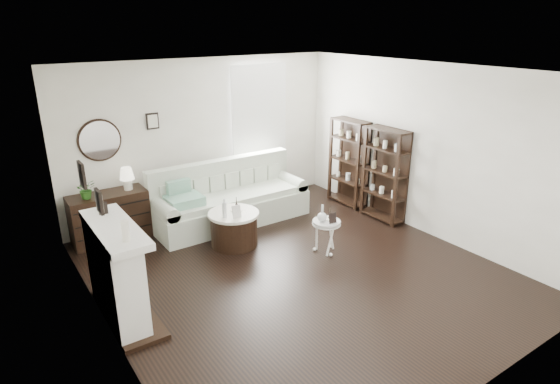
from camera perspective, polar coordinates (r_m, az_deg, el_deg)
room at (r=8.54m, az=-4.72°, el=8.82°), size 5.50×5.50×5.50m
fireplace at (r=5.69m, az=-19.22°, el=-9.70°), size 0.50×1.40×1.84m
shelf_unit_far at (r=8.76m, az=8.38°, el=3.59°), size 0.30×0.80×1.60m
shelf_unit_near at (r=8.15m, az=12.65°, el=2.06°), size 0.30×0.80×1.60m
sofa at (r=8.07m, az=-6.20°, el=-1.21°), size 2.65×0.92×1.03m
quilt at (r=7.53m, az=-11.58°, el=-1.01°), size 0.55×0.45×0.14m
suitcase at (r=8.84m, az=0.57°, el=-0.13°), size 0.64×0.41×0.40m
dresser at (r=7.78m, az=-20.05°, el=-2.87°), size 1.16×0.50×0.77m
table_lamp at (r=7.66m, az=-18.13°, el=1.56°), size 0.28×0.28×0.36m
potted_plant at (r=7.49m, az=-22.56°, el=0.32°), size 0.27×0.24×0.29m
drum_table at (r=7.22m, az=-5.62°, el=-4.44°), size 0.77×0.77×0.54m
pedestal_table at (r=6.92m, az=5.68°, el=-3.83°), size 0.42×0.42×0.51m
eiffel_drum at (r=7.16m, az=-5.33°, el=-1.51°), size 0.13×0.13×0.19m
bottle_drum at (r=6.90m, az=-6.79°, el=-1.96°), size 0.07×0.07×0.29m
card_frame_drum at (r=6.89m, az=-5.33°, el=-2.38°), size 0.15×0.06×0.19m
eiffel_ped at (r=6.94m, az=6.10°, el=-2.60°), size 0.11×0.11×0.18m
flask_ped at (r=6.82m, az=5.16°, el=-2.58°), size 0.14×0.14×0.26m
card_frame_ped at (r=6.81m, az=6.43°, el=-3.16°), size 0.12×0.06×0.16m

